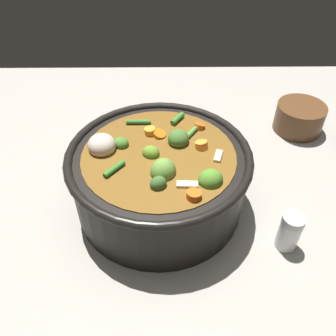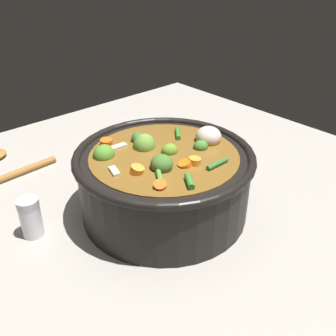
# 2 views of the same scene
# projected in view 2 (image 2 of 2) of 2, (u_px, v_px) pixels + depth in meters

# --- Properties ---
(ground_plane) EXTENTS (1.10, 1.10, 0.00)m
(ground_plane) POSITION_uv_depth(u_px,v_px,m) (164.00, 210.00, 0.72)
(ground_plane) COLOR #9E998E
(cooking_pot) EXTENTS (0.32, 0.32, 0.15)m
(cooking_pot) POSITION_uv_depth(u_px,v_px,m) (164.00, 181.00, 0.68)
(cooking_pot) COLOR black
(cooking_pot) RESTS_ON ground_plane
(salt_shaker) EXTENTS (0.04, 0.04, 0.07)m
(salt_shaker) POSITION_uv_depth(u_px,v_px,m) (31.00, 217.00, 0.64)
(salt_shaker) COLOR silver
(salt_shaker) RESTS_ON ground_plane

